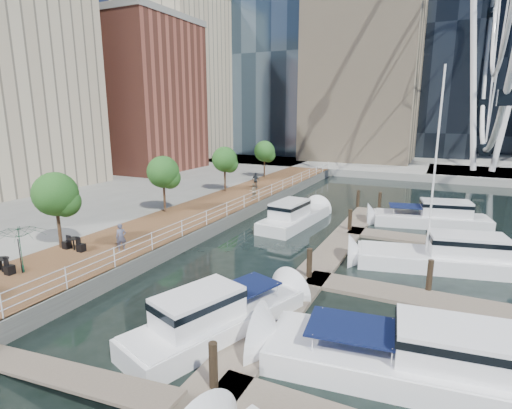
% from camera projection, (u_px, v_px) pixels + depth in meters
% --- Properties ---
extents(ground, '(520.00, 520.00, 0.00)m').
position_uv_depth(ground, '(176.00, 340.00, 16.13)').
color(ground, black).
rests_on(ground, ground).
extents(boardwalk, '(6.00, 60.00, 1.00)m').
position_uv_depth(boardwalk, '(196.00, 218.00, 32.98)').
color(boardwalk, brown).
rests_on(boardwalk, ground).
extents(seawall, '(0.25, 60.00, 1.00)m').
position_uv_depth(seawall, '(228.00, 222.00, 31.73)').
color(seawall, '#595954').
rests_on(seawall, ground).
extents(land_far, '(200.00, 114.00, 1.00)m').
position_uv_depth(land_far, '(408.00, 146.00, 105.82)').
color(land_far, gray).
rests_on(land_far, ground).
extents(pier, '(14.00, 12.00, 1.00)m').
position_uv_depth(pier, '(482.00, 175.00, 55.94)').
color(pier, gray).
rests_on(pier, ground).
extents(railing, '(0.10, 60.00, 1.05)m').
position_uv_depth(railing, '(227.00, 209.00, 31.54)').
color(railing, white).
rests_on(railing, boardwalk).
extents(floating_docks, '(16.00, 34.00, 2.60)m').
position_uv_depth(floating_docks, '(409.00, 274.00, 21.47)').
color(floating_docks, '#6D6051').
rests_on(floating_docks, ground).
extents(midrise_condos, '(19.00, 67.00, 28.00)m').
position_uv_depth(midrise_condos, '(83.00, 77.00, 50.77)').
color(midrise_condos, '#BCAD8E').
rests_on(midrise_condos, ground).
extents(street_trees, '(2.60, 42.60, 4.60)m').
position_uv_depth(street_trees, '(163.00, 172.00, 32.26)').
color(street_trees, '#3F2B1C').
rests_on(street_trees, ground).
extents(yacht_foreground, '(12.10, 4.50, 2.15)m').
position_uv_depth(yacht_foreground, '(422.00, 380.00, 13.70)').
color(yacht_foreground, white).
rests_on(yacht_foreground, ground).
extents(pedestrian_near, '(0.67, 0.71, 1.62)m').
position_uv_depth(pedestrian_near, '(121.00, 237.00, 23.48)').
color(pedestrian_near, '#4B4E64').
rests_on(pedestrian_near, boardwalk).
extents(pedestrian_mid, '(0.93, 0.93, 1.52)m').
position_uv_depth(pedestrian_mid, '(253.00, 191.00, 37.67)').
color(pedestrian_mid, gray).
rests_on(pedestrian_mid, boardwalk).
extents(pedestrian_far, '(1.03, 0.56, 1.67)m').
position_uv_depth(pedestrian_far, '(256.00, 180.00, 43.29)').
color(pedestrian_far, '#353B42').
rests_on(pedestrian_far, boardwalk).
extents(moored_yachts, '(23.48, 33.02, 11.50)m').
position_uv_depth(moored_yachts, '(426.00, 275.00, 22.57)').
color(moored_yachts, white).
rests_on(moored_yachts, ground).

